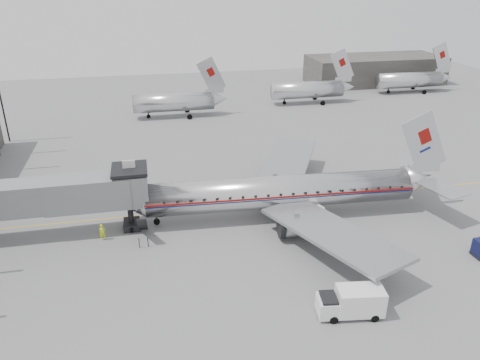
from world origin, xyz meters
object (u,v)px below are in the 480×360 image
object	(u,v)px
airliner	(287,192)
baggage_cart_white	(311,215)
ramp_worker	(102,232)
service_van	(351,302)

from	to	relation	value
airliner	baggage_cart_white	xyz separation A→B (m)	(1.93, -2.21, -1.76)
airliner	baggage_cart_white	size ratio (longest dim) A/B	12.63
airliner	ramp_worker	world-z (taller)	airliner
airliner	ramp_worker	size ratio (longest dim) A/B	20.91
airliner	ramp_worker	xyz separation A→B (m)	(-18.69, -1.19, -1.92)
service_van	baggage_cart_white	distance (m)	14.00
airliner	baggage_cart_white	distance (m)	3.42
airliner	ramp_worker	bearing A→B (deg)	-173.18
service_van	baggage_cart_white	xyz separation A→B (m)	(1.81, 13.89, -0.22)
baggage_cart_white	ramp_worker	size ratio (longest dim) A/B	1.66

